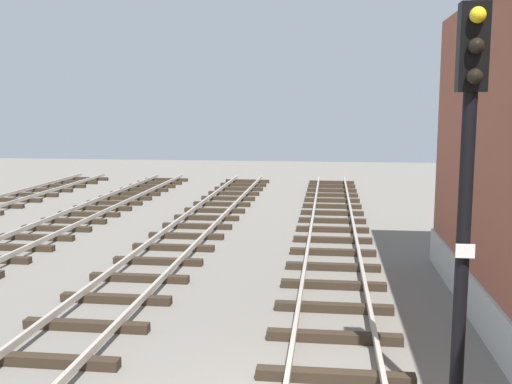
% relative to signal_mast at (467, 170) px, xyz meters
% --- Properties ---
extents(signal_mast, '(0.36, 0.40, 5.59)m').
position_rel_signal_mast_xyz_m(signal_mast, '(0.00, 0.00, 0.00)').
color(signal_mast, black).
rests_on(signal_mast, ground).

